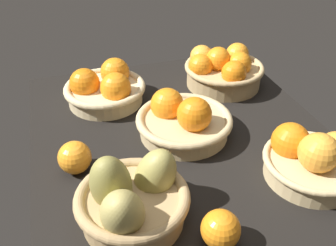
{
  "coord_description": "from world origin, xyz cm",
  "views": [
    {
      "loc": [
        69.95,
        -25.36,
        57.67
      ],
      "look_at": [
        -0.69,
        -3.53,
        7.0
      ],
      "focal_mm": 40.02,
      "sensor_mm": 36.0,
      "label": 1
    }
  ],
  "objects_px": {
    "basket_near_left": "(105,88)",
    "basket_near_right_pears": "(131,199)",
    "loose_orange_front_gap": "(221,229)",
    "loose_orange_back_gap": "(75,157)",
    "basket_center": "(183,120)",
    "basket_far_right": "(313,159)",
    "basket_far_left": "(223,69)"
  },
  "relations": [
    {
      "from": "basket_near_left",
      "to": "basket_near_right_pears",
      "type": "bearing_deg",
      "value": -3.06
    },
    {
      "from": "basket_near_left",
      "to": "loose_orange_front_gap",
      "type": "distance_m",
      "value": 0.55
    },
    {
      "from": "basket_near_right_pears",
      "to": "loose_orange_front_gap",
      "type": "bearing_deg",
      "value": 53.07
    },
    {
      "from": "loose_orange_front_gap",
      "to": "loose_orange_back_gap",
      "type": "height_order",
      "value": "loose_orange_back_gap"
    },
    {
      "from": "basket_near_left",
      "to": "basket_center",
      "type": "xyz_separation_m",
      "value": [
        0.21,
        0.16,
        -0.0
      ]
    },
    {
      "from": "basket_far_right",
      "to": "loose_orange_front_gap",
      "type": "relative_size",
      "value": 2.96
    },
    {
      "from": "basket_near_right_pears",
      "to": "basket_far_right",
      "type": "bearing_deg",
      "value": 90.99
    },
    {
      "from": "basket_near_left",
      "to": "basket_near_right_pears",
      "type": "distance_m",
      "value": 0.44
    },
    {
      "from": "loose_orange_back_gap",
      "to": "basket_center",
      "type": "bearing_deg",
      "value": 103.16
    },
    {
      "from": "basket_far_right",
      "to": "basket_near_right_pears",
      "type": "relative_size",
      "value": 0.91
    },
    {
      "from": "basket_far_right",
      "to": "loose_orange_back_gap",
      "type": "distance_m",
      "value": 0.5
    },
    {
      "from": "basket_near_right_pears",
      "to": "loose_orange_back_gap",
      "type": "xyz_separation_m",
      "value": [
        -0.17,
        -0.09,
        -0.02
      ]
    },
    {
      "from": "loose_orange_back_gap",
      "to": "basket_near_left",
      "type": "bearing_deg",
      "value": 157.93
    },
    {
      "from": "basket_far_right",
      "to": "loose_orange_back_gap",
      "type": "bearing_deg",
      "value": -108.68
    },
    {
      "from": "basket_near_left",
      "to": "basket_far_right",
      "type": "distance_m",
      "value": 0.57
    },
    {
      "from": "basket_near_left",
      "to": "basket_near_right_pears",
      "type": "height_order",
      "value": "basket_near_right_pears"
    },
    {
      "from": "basket_near_right_pears",
      "to": "basket_near_left",
      "type": "bearing_deg",
      "value": 176.94
    },
    {
      "from": "basket_far_right",
      "to": "basket_center",
      "type": "bearing_deg",
      "value": -136.71
    },
    {
      "from": "basket_center",
      "to": "basket_near_right_pears",
      "type": "xyz_separation_m",
      "value": [
        0.23,
        -0.18,
        0.01
      ]
    },
    {
      "from": "basket_near_right_pears",
      "to": "basket_far_left",
      "type": "bearing_deg",
      "value": 139.19
    },
    {
      "from": "basket_near_left",
      "to": "basket_far_right",
      "type": "relative_size",
      "value": 1.09
    },
    {
      "from": "loose_orange_front_gap",
      "to": "loose_orange_back_gap",
      "type": "relative_size",
      "value": 0.97
    },
    {
      "from": "basket_far_right",
      "to": "loose_orange_back_gap",
      "type": "height_order",
      "value": "basket_far_right"
    },
    {
      "from": "basket_far_left",
      "to": "loose_orange_back_gap",
      "type": "height_order",
      "value": "basket_far_left"
    },
    {
      "from": "basket_near_left",
      "to": "basket_center",
      "type": "distance_m",
      "value": 0.26
    },
    {
      "from": "basket_far_left",
      "to": "basket_center",
      "type": "bearing_deg",
      "value": -43.81
    },
    {
      "from": "basket_center",
      "to": "basket_far_right",
      "type": "bearing_deg",
      "value": 43.29
    },
    {
      "from": "basket_far_left",
      "to": "basket_center",
      "type": "height_order",
      "value": "basket_far_left"
    },
    {
      "from": "basket_center",
      "to": "loose_orange_front_gap",
      "type": "height_order",
      "value": "basket_center"
    },
    {
      "from": "basket_far_left",
      "to": "loose_orange_front_gap",
      "type": "xyz_separation_m",
      "value": [
        0.53,
        -0.24,
        -0.02
      ]
    },
    {
      "from": "basket_far_right",
      "to": "basket_near_right_pears",
      "type": "height_order",
      "value": "basket_near_right_pears"
    },
    {
      "from": "basket_near_right_pears",
      "to": "loose_orange_front_gap",
      "type": "distance_m",
      "value": 0.17
    }
  ]
}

